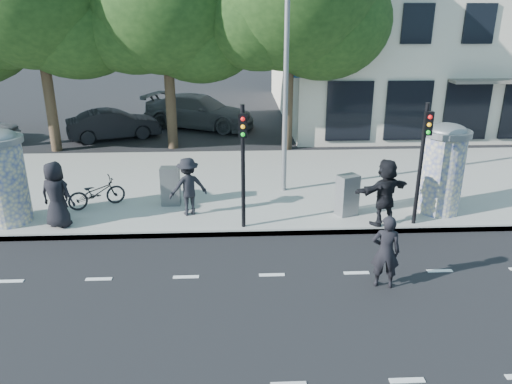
{
  "coord_description": "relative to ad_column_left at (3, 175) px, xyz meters",
  "views": [
    {
      "loc": [
        -0.86,
        -8.8,
        5.92
      ],
      "look_at": [
        -0.27,
        3.5,
        1.29
      ],
      "focal_mm": 35.0,
      "sensor_mm": 36.0,
      "label": 1
    }
  ],
  "objects": [
    {
      "name": "ground",
      "position": [
        7.2,
        -4.5,
        -1.54
      ],
      "size": [
        120.0,
        120.0,
        0.0
      ],
      "primitive_type": "plane",
      "color": "black",
      "rests_on": "ground"
    },
    {
      "name": "sidewalk",
      "position": [
        7.2,
        3.0,
        -1.46
      ],
      "size": [
        40.0,
        8.0,
        0.15
      ],
      "primitive_type": "cube",
      "color": "gray",
      "rests_on": "ground"
    },
    {
      "name": "curb",
      "position": [
        7.2,
        -0.95,
        -1.46
      ],
      "size": [
        40.0,
        0.1,
        0.16
      ],
      "primitive_type": "cube",
      "color": "slate",
      "rests_on": "ground"
    },
    {
      "name": "lane_dash_far",
      "position": [
        7.2,
        -3.1,
        -1.53
      ],
      "size": [
        32.0,
        0.12,
        0.01
      ],
      "primitive_type": "cube",
      "color": "silver",
      "rests_on": "ground"
    },
    {
      "name": "ad_column_left",
      "position": [
        0.0,
        0.0,
        0.0
      ],
      "size": [
        1.36,
        1.36,
        2.65
      ],
      "color": "beige",
      "rests_on": "sidewalk"
    },
    {
      "name": "ad_column_right",
      "position": [
        12.4,
        0.2,
        0.0
      ],
      "size": [
        1.36,
        1.36,
        2.65
      ],
      "color": "beige",
      "rests_on": "sidewalk"
    },
    {
      "name": "traffic_pole_near",
      "position": [
        6.6,
        -0.71,
        0.69
      ],
      "size": [
        0.22,
        0.31,
        3.4
      ],
      "color": "black",
      "rests_on": "sidewalk"
    },
    {
      "name": "traffic_pole_far",
      "position": [
        11.4,
        -0.71,
        0.69
      ],
      "size": [
        0.22,
        0.31,
        3.4
      ],
      "color": "black",
      "rests_on": "sidewalk"
    },
    {
      "name": "street_lamp",
      "position": [
        8.0,
        2.13,
        3.26
      ],
      "size": [
        0.25,
        0.93,
        8.0
      ],
      "color": "slate",
      "rests_on": "sidewalk"
    },
    {
      "name": "tree_near_left",
      "position": [
        3.7,
        8.2,
        4.53
      ],
      "size": [
        6.8,
        6.8,
        8.97
      ],
      "color": "#38281C",
      "rests_on": "ground"
    },
    {
      "name": "building",
      "position": [
        19.2,
        15.49,
        4.46
      ],
      "size": [
        20.3,
        15.85,
        12.0
      ],
      "color": "beige",
      "rests_on": "ground"
    },
    {
      "name": "ped_a",
      "position": [
        1.51,
        -0.38,
        -0.46
      ],
      "size": [
        1.02,
        0.79,
        1.86
      ],
      "primitive_type": "imported",
      "rotation": [
        0.0,
        0.0,
        2.9
      ],
      "color": "black",
      "rests_on": "sidewalk"
    },
    {
      "name": "ped_b",
      "position": [
        1.48,
        -0.2,
        -0.58
      ],
      "size": [
        0.68,
        0.55,
        1.61
      ],
      "primitive_type": "imported",
      "rotation": [
        0.0,
        0.0,
        2.83
      ],
      "color": "black",
      "rests_on": "sidewalk"
    },
    {
      "name": "ped_d",
      "position": [
        5.03,
        0.3,
        -0.53
      ],
      "size": [
        1.25,
        0.96,
        1.71
      ],
      "primitive_type": "imported",
      "rotation": [
        0.0,
        0.0,
        3.47
      ],
      "color": "black",
      "rests_on": "sidewalk"
    },
    {
      "name": "ped_f",
      "position": [
        10.51,
        -0.65,
        -0.44
      ],
      "size": [
        1.86,
        1.28,
        1.89
      ],
      "primitive_type": "imported",
      "rotation": [
        0.0,
        0.0,
        3.55
      ],
      "color": "black",
      "rests_on": "sidewalk"
    },
    {
      "name": "man_road",
      "position": [
        9.65,
        -3.68,
        -0.68
      ],
      "size": [
        0.7,
        0.54,
        1.71
      ],
      "primitive_type": "imported",
      "rotation": [
        0.0,
        0.0,
        2.92
      ],
      "color": "black",
      "rests_on": "ground"
    },
    {
      "name": "bicycle",
      "position": [
        2.19,
        1.01,
        -0.94
      ],
      "size": [
        1.32,
        1.79,
        0.9
      ],
      "primitive_type": "imported",
      "rotation": [
        0.0,
        0.0,
        2.05
      ],
      "color": "black",
      "rests_on": "sidewalk"
    },
    {
      "name": "cabinet_left",
      "position": [
        4.42,
        1.11,
        -0.8
      ],
      "size": [
        0.57,
        0.42,
        1.18
      ],
      "primitive_type": "cube",
      "rotation": [
        0.0,
        0.0,
        -0.02
      ],
      "color": "#5D6062",
      "rests_on": "sidewalk"
    },
    {
      "name": "cabinet_right",
      "position": [
        9.63,
        0.06,
        -0.78
      ],
      "size": [
        0.7,
        0.62,
        1.21
      ],
      "primitive_type": "cube",
      "rotation": [
        0.0,
        0.0,
        0.42
      ],
      "color": "gray",
      "rests_on": "sidewalk"
    },
    {
      "name": "car_mid",
      "position": [
        0.78,
        9.93,
        -0.85
      ],
      "size": [
        2.84,
        4.44,
        1.38
      ],
      "primitive_type": "imported",
      "rotation": [
        0.0,
        0.0,
        1.93
      ],
      "color": "black",
      "rests_on": "ground"
    },
    {
      "name": "car_right",
      "position": [
        4.64,
        12.09,
        -0.71
      ],
      "size": [
        4.35,
        6.15,
        1.65
      ],
      "primitive_type": "imported",
      "rotation": [
        0.0,
        0.0,
        1.17
      ],
      "color": "#4F5155",
      "rests_on": "ground"
    }
  ]
}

